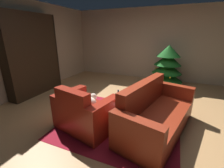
# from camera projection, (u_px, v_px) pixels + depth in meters

# --- Properties ---
(ground_plane) EXTENTS (7.35, 7.35, 0.00)m
(ground_plane) POSITION_uv_depth(u_px,v_px,m) (126.00, 113.00, 3.42)
(ground_plane) COLOR #B28250
(wall_back) EXTENTS (6.23, 0.06, 2.61)m
(wall_back) POSITION_uv_depth(u_px,v_px,m) (152.00, 45.00, 5.70)
(wall_back) COLOR tan
(wall_back) RESTS_ON ground
(wall_left) EXTENTS (0.06, 6.24, 2.61)m
(wall_left) POSITION_uv_depth(u_px,v_px,m) (20.00, 49.00, 4.13)
(wall_left) COLOR tan
(wall_left) RESTS_ON ground
(area_rug) EXTENTS (2.23, 2.04, 0.01)m
(area_rug) POSITION_uv_depth(u_px,v_px,m) (120.00, 123.00, 3.05)
(area_rug) COLOR maroon
(area_rug) RESTS_ON ground
(bookshelf_unit) EXTENTS (0.34, 1.64, 2.24)m
(bookshelf_unit) POSITION_uv_depth(u_px,v_px,m) (36.00, 57.00, 4.36)
(bookshelf_unit) COLOR black
(bookshelf_unit) RESTS_ON ground
(armchair_red) EXTENTS (1.20, 0.98, 0.85)m
(armchair_red) POSITION_uv_depth(u_px,v_px,m) (85.00, 113.00, 2.82)
(armchair_red) COLOR maroon
(armchair_red) RESTS_ON ground
(couch_red) EXTENTS (1.25, 2.02, 0.89)m
(couch_red) POSITION_uv_depth(u_px,v_px,m) (155.00, 115.00, 2.78)
(couch_red) COLOR maroon
(couch_red) RESTS_ON ground
(coffee_table) EXTENTS (0.70, 0.70, 0.42)m
(coffee_table) POSITION_uv_depth(u_px,v_px,m) (117.00, 108.00, 2.86)
(coffee_table) COLOR black
(coffee_table) RESTS_ON ground
(book_stack_on_table) EXTENTS (0.21, 0.16, 0.07)m
(book_stack_on_table) POSITION_uv_depth(u_px,v_px,m) (117.00, 105.00, 2.80)
(book_stack_on_table) COLOR #E1CB4B
(book_stack_on_table) RESTS_ON coffee_table
(bottle_on_table) EXTENTS (0.08, 0.08, 0.25)m
(bottle_on_table) POSITION_uv_depth(u_px,v_px,m) (118.00, 97.00, 3.00)
(bottle_on_table) COLOR navy
(bottle_on_table) RESTS_ON coffee_table
(decorated_tree) EXTENTS (1.06, 1.06, 1.36)m
(decorated_tree) POSITION_uv_depth(u_px,v_px,m) (167.00, 66.00, 5.03)
(decorated_tree) COLOR brown
(decorated_tree) RESTS_ON ground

